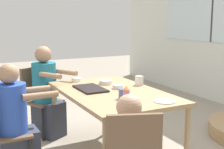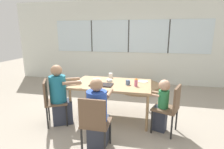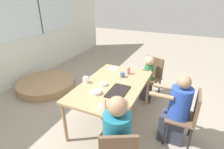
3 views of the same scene
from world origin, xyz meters
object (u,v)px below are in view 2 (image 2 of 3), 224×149
(chair_for_man_blue_shirt, at_px, (51,98))
(sippy_cup, at_px, (136,82))
(chair_for_toddler, at_px, (171,105))
(person_woman_green_shirt, at_px, (98,117))
(milk_carton_small, at_px, (111,75))
(bowl_fruit, at_px, (97,80))
(bowl_white_shallow, at_px, (79,82))
(bowl_cereal, at_px, (109,80))
(person_man_blue_shirt, at_px, (60,97))
(coffee_mug, at_px, (128,82))
(chair_for_woman_green_shirt, at_px, (94,120))
(folded_table_stack, at_px, (138,87))
(person_toddler, at_px, (162,106))

(chair_for_man_blue_shirt, xyz_separation_m, sippy_cup, (1.54, 0.44, 0.29))
(chair_for_man_blue_shirt, distance_m, sippy_cup, 1.63)
(chair_for_toddler, distance_m, person_woman_green_shirt, 1.27)
(milk_carton_small, distance_m, bowl_fruit, 0.40)
(bowl_white_shallow, distance_m, bowl_cereal, 0.63)
(person_man_blue_shirt, xyz_separation_m, coffee_mug, (1.23, 0.42, 0.25))
(person_woman_green_shirt, distance_m, person_man_blue_shirt, 1.06)
(bowl_white_shallow, relative_size, bowl_cereal, 0.96)
(chair_for_woman_green_shirt, bearing_deg, bowl_cereal, 93.59)
(coffee_mug, relative_size, milk_carton_small, 0.89)
(chair_for_woman_green_shirt, distance_m, sippy_cup, 1.22)
(bowl_cereal, relative_size, folded_table_stack, 0.09)
(chair_for_woman_green_shirt, relative_size, sippy_cup, 5.34)
(person_woman_green_shirt, height_order, person_man_blue_shirt, person_man_blue_shirt)
(bowl_cereal, bearing_deg, chair_for_man_blue_shirt, -145.68)
(coffee_mug, bearing_deg, folded_table_stack, 87.11)
(chair_for_toddler, xyz_separation_m, person_toddler, (-0.14, 0.05, -0.04))
(sippy_cup, bearing_deg, bowl_white_shallow, -177.08)
(person_toddler, bearing_deg, chair_for_toddler, -90.00)
(person_woman_green_shirt, relative_size, milk_carton_small, 10.13)
(bowl_white_shallow, xyz_separation_m, bowl_fruit, (0.29, 0.26, 0.00))
(person_toddler, bearing_deg, person_woman_green_shirt, 144.55)
(person_toddler, xyz_separation_m, folded_table_stack, (-0.54, 2.28, -0.39))
(person_man_blue_shirt, bearing_deg, folded_table_stack, 123.41)
(chair_for_woman_green_shirt, distance_m, person_woman_green_shirt, 0.17)
(chair_for_man_blue_shirt, distance_m, coffee_mug, 1.49)
(person_man_blue_shirt, distance_m, coffee_mug, 1.33)
(coffee_mug, xyz_separation_m, folded_table_stack, (0.10, 1.97, -0.68))
(bowl_white_shallow, bearing_deg, sippy_cup, 2.92)
(person_toddler, xyz_separation_m, sippy_cup, (-0.48, 0.25, 0.33))
(milk_carton_small, xyz_separation_m, bowl_cereal, (0.04, -0.30, -0.03))
(chair_for_woman_green_shirt, relative_size, coffee_mug, 9.06)
(chair_for_man_blue_shirt, xyz_separation_m, milk_carton_small, (0.93, 0.96, 0.26))
(person_woman_green_shirt, xyz_separation_m, sippy_cup, (0.49, 0.92, 0.31))
(person_man_blue_shirt, bearing_deg, chair_for_woman_green_shirt, 24.24)
(person_woman_green_shirt, distance_m, folded_table_stack, 3.00)
(chair_for_woman_green_shirt, xyz_separation_m, sippy_cup, (0.49, 1.08, 0.29))
(chair_for_toddler, relative_size, bowl_fruit, 5.65)
(bowl_white_shallow, bearing_deg, bowl_cereal, 26.15)
(chair_for_woman_green_shirt, bearing_deg, bowl_fruit, 105.33)
(bowl_white_shallow, height_order, bowl_fruit, same)
(person_man_blue_shirt, relative_size, milk_carton_small, 10.68)
(chair_for_woman_green_shirt, xyz_separation_m, bowl_white_shallow, (-0.64, 1.02, 0.23))
(sippy_cup, xyz_separation_m, bowl_cereal, (-0.57, 0.22, -0.06))
(coffee_mug, relative_size, sippy_cup, 0.59)
(bowl_cereal, bearing_deg, bowl_fruit, -175.60)
(bowl_cereal, bearing_deg, person_toddler, -24.26)
(chair_for_man_blue_shirt, height_order, bowl_white_shallow, chair_for_man_blue_shirt)
(chair_for_toddler, height_order, person_man_blue_shirt, person_man_blue_shirt)
(chair_for_woman_green_shirt, xyz_separation_m, milk_carton_small, (-0.12, 1.60, 0.26))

